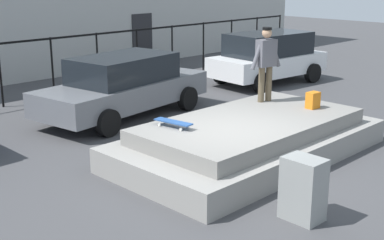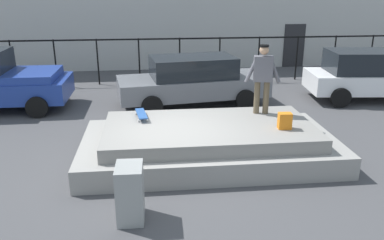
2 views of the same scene
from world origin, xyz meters
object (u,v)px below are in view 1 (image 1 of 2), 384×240
Objects in this scene: skateboarder at (266,59)px; utility_box at (303,189)px; backpack at (313,100)px; car_grey_sedan_mid at (124,85)px; skateboard at (173,122)px; car_white_hatchback_far at (268,57)px.

skateboarder is 1.70× the size of utility_box.
car_grey_sedan_mid is (-1.50, 4.63, -0.14)m from backpack.
utility_box is at bearing -105.06° from car_grey_sedan_mid.
car_grey_sedan_mid is (1.61, 3.56, -0.07)m from skateboard.
car_white_hatchback_far is (4.51, 4.59, -0.07)m from backpack.
skateboarder is 2.02× the size of skateboard.
car_grey_sedan_mid is at bearing 76.35° from utility_box.
car_white_hatchback_far reaches higher than car_grey_sedan_mid.
car_white_hatchback_far is (6.01, -0.04, 0.07)m from car_grey_sedan_mid.
car_grey_sedan_mid reaches higher than skateboard.
backpack is (0.22, -1.12, -0.78)m from skateboarder.
skateboarder is 3.85m from car_grey_sedan_mid.
car_white_hatchback_far is at bearing 36.27° from skateboarder.
skateboard is 3.91m from car_grey_sedan_mid.
skateboard is 0.16× the size of car_grey_sedan_mid.
skateboard is 2.31× the size of backpack.
skateboarder is 5.93m from car_white_hatchback_far.
skateboarder is 4.68× the size of backpack.
car_white_hatchback_far reaches higher than utility_box.
skateboarder is at bearing 1.13° from skateboard.
car_grey_sedan_mid reaches higher than utility_box.
skateboard is at bearing 88.30° from utility_box.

